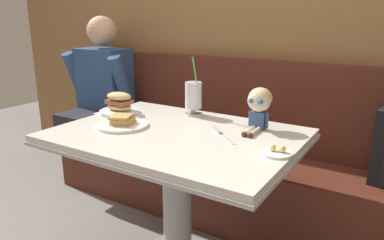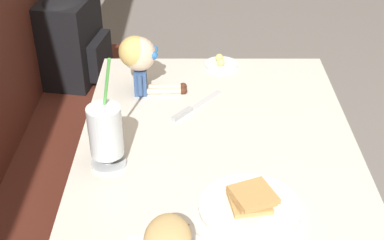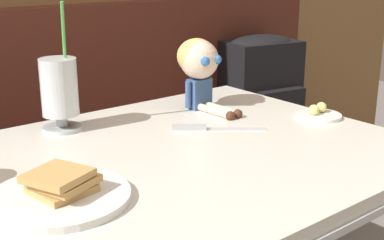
# 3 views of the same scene
# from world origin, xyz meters

# --- Properties ---
(diner_table) EXTENTS (1.11, 0.81, 0.74)m
(diner_table) POSITION_xyz_m (0.00, 0.18, 0.54)
(diner_table) COLOR silver
(diner_table) RESTS_ON ground
(toast_plate) EXTENTS (0.25, 0.25, 0.06)m
(toast_plate) POSITION_xyz_m (-0.27, 0.11, 0.76)
(toast_plate) COLOR white
(toast_plate) RESTS_ON diner_table
(milkshake_glass) EXTENTS (0.10, 0.10, 0.31)m
(milkshake_glass) POSITION_xyz_m (-0.09, 0.48, 0.84)
(milkshake_glass) COLOR silver
(milkshake_glass) RESTS_ON diner_table
(butter_saucer) EXTENTS (0.12, 0.12, 0.04)m
(butter_saucer) POSITION_xyz_m (0.49, 0.15, 0.75)
(butter_saucer) COLOR white
(butter_saucer) RESTS_ON diner_table
(butter_knife) EXTENTS (0.19, 0.16, 0.01)m
(butter_knife) POSITION_xyz_m (0.18, 0.26, 0.74)
(butter_knife) COLOR silver
(butter_knife) RESTS_ON diner_table
(seated_doll) EXTENTS (0.12, 0.22, 0.20)m
(seated_doll) POSITION_xyz_m (0.30, 0.42, 0.87)
(seated_doll) COLOR #385689
(seated_doll) RESTS_ON diner_table
(backpack) EXTENTS (0.33, 0.29, 0.41)m
(backpack) POSITION_xyz_m (0.93, 0.78, 0.66)
(backpack) COLOR black
(backpack) RESTS_ON booth_bench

